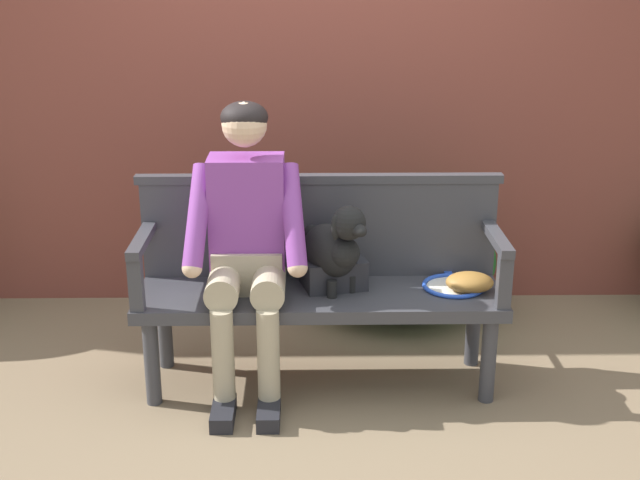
# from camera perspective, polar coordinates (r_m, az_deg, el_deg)

# --- Properties ---
(ground_plane) EXTENTS (40.00, 40.00, 0.00)m
(ground_plane) POSITION_cam_1_polar(r_m,az_deg,el_deg) (4.09, 0.00, -9.60)
(ground_plane) COLOR #7A664C
(brick_garden_fence) EXTENTS (8.00, 0.30, 2.77)m
(brick_garden_fence) POSITION_cam_1_polar(r_m,az_deg,el_deg) (4.84, -0.23, 12.16)
(brick_garden_fence) COLOR brown
(brick_garden_fence) RESTS_ON ground
(hedge_bush_mid_left) EXTENTS (1.05, 0.79, 0.64)m
(hedge_bush_mid_left) POSITION_cam_1_polar(r_m,az_deg,el_deg) (4.73, 5.58, -1.35)
(hedge_bush_mid_left) COLOR #1E5B23
(hedge_bush_mid_left) RESTS_ON ground
(garden_bench) EXTENTS (1.68, 0.49, 0.47)m
(garden_bench) POSITION_cam_1_polar(r_m,az_deg,el_deg) (3.91, 0.00, -4.34)
(garden_bench) COLOR #38383D
(garden_bench) RESTS_ON ground
(bench_backrest) EXTENTS (1.72, 0.06, 0.50)m
(bench_backrest) POSITION_cam_1_polar(r_m,az_deg,el_deg) (4.00, -0.05, 1.05)
(bench_backrest) COLOR #38383D
(bench_backrest) RESTS_ON garden_bench
(bench_armrest_left_end) EXTENTS (0.06, 0.49, 0.28)m
(bench_armrest_left_end) POSITION_cam_1_polar(r_m,az_deg,el_deg) (3.81, -12.12, -1.19)
(bench_armrest_left_end) COLOR #38383D
(bench_armrest_left_end) RESTS_ON garden_bench
(bench_armrest_right_end) EXTENTS (0.06, 0.49, 0.28)m
(bench_armrest_right_end) POSITION_cam_1_polar(r_m,az_deg,el_deg) (3.83, 12.08, -1.06)
(bench_armrest_right_end) COLOR #38383D
(bench_armrest_right_end) RESTS_ON garden_bench
(person_seated) EXTENTS (0.56, 0.64, 1.34)m
(person_seated) POSITION_cam_1_polar(r_m,az_deg,el_deg) (3.79, -5.00, 0.19)
(person_seated) COLOR black
(person_seated) RESTS_ON ground
(dog_on_bench) EXTENTS (0.34, 0.41, 0.43)m
(dog_on_bench) POSITION_cam_1_polar(r_m,az_deg,el_deg) (3.82, 1.00, -0.46)
(dog_on_bench) COLOR black
(dog_on_bench) RESTS_ON garden_bench
(tennis_racket) EXTENTS (0.29, 0.56, 0.03)m
(tennis_racket) POSITION_cam_1_polar(r_m,az_deg,el_deg) (4.00, 8.95, -2.94)
(tennis_racket) COLOR blue
(tennis_racket) RESTS_ON garden_bench
(baseball_glove) EXTENTS (0.22, 0.17, 0.09)m
(baseball_glove) POSITION_cam_1_polar(r_m,az_deg,el_deg) (3.93, 10.11, -2.84)
(baseball_glove) COLOR #9E6B2D
(baseball_glove) RESTS_ON garden_bench
(sports_bag) EXTENTS (0.32, 0.26, 0.14)m
(sports_bag) POSITION_cam_1_polar(r_m,az_deg,el_deg) (3.92, 0.95, -2.21)
(sports_bag) COLOR #232328
(sports_bag) RESTS_ON garden_bench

